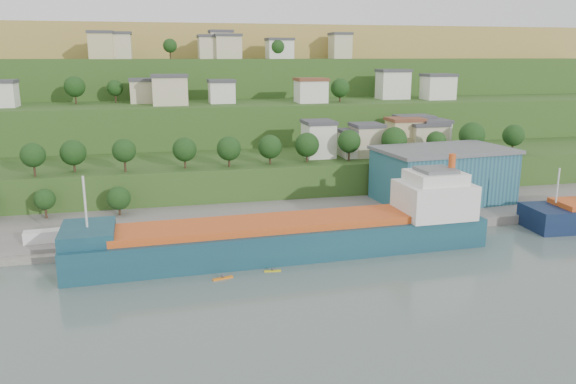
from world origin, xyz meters
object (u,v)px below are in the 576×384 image
object	(u,v)px
warehouse	(443,174)
caravan	(42,238)
cargo_ship_near	(298,237)
kayak_orange	(223,277)

from	to	relation	value
warehouse	caravan	bearing A→B (deg)	-178.17
cargo_ship_near	warehouse	distance (m)	47.76
cargo_ship_near	caravan	xyz separation A→B (m)	(-46.48, 11.60, -0.48)
cargo_ship_near	caravan	world-z (taller)	cargo_ship_near
warehouse	caravan	distance (m)	88.90
caravan	kayak_orange	xyz separation A→B (m)	(31.39, -20.85, -2.44)
kayak_orange	cargo_ship_near	bearing A→B (deg)	17.64
cargo_ship_near	warehouse	world-z (taller)	cargo_ship_near
caravan	warehouse	bearing A→B (deg)	1.93
cargo_ship_near	caravan	bearing A→B (deg)	163.96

